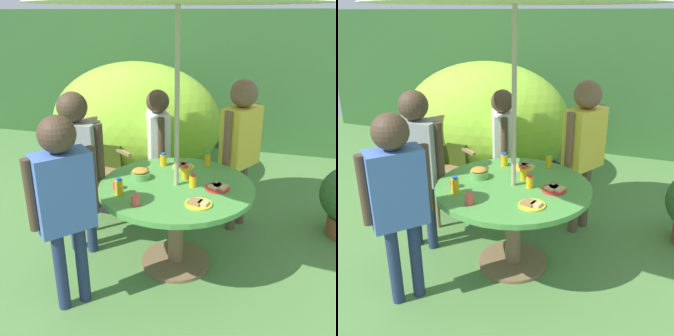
{
  "view_description": "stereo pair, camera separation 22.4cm",
  "coord_description": "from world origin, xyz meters",
  "views": [
    {
      "loc": [
        0.69,
        -2.65,
        1.97
      ],
      "look_at": [
        -0.08,
        0.06,
        0.83
      ],
      "focal_mm": 41.27,
      "sensor_mm": 36.0,
      "label": 1
    },
    {
      "loc": [
        0.9,
        -2.58,
        1.97
      ],
      "look_at": [
        -0.08,
        0.06,
        0.83
      ],
      "focal_mm": 41.27,
      "sensor_mm": 36.0,
      "label": 2
    }
  ],
  "objects": [
    {
      "name": "garden_table",
      "position": [
        0.0,
        0.0,
        0.57
      ],
      "size": [
        1.21,
        1.21,
        0.72
      ],
      "color": "brown",
      "rests_on": "ground_plane"
    },
    {
      "name": "child_in_blue_shirt",
      "position": [
        -0.58,
        -0.67,
        0.89
      ],
      "size": [
        0.39,
        0.41,
        1.4
      ],
      "rotation": [
        0.0,
        0.0,
        0.86
      ],
      "color": "navy",
      "rests_on": "ground_plane"
    },
    {
      "name": "cup_near",
      "position": [
        -0.41,
        -0.19,
        0.75
      ],
      "size": [
        0.07,
        0.07,
        0.06
      ],
      "primitive_type": "cylinder",
      "color": "#E04C47",
      "rests_on": "garden_table"
    },
    {
      "name": "juice_bottle_far_left",
      "position": [
        0.16,
        0.46,
        0.78
      ],
      "size": [
        0.05,
        0.05,
        0.13
      ],
      "color": "yellow",
      "rests_on": "garden_table"
    },
    {
      "name": "child_in_yellow_shirt",
      "position": [
        0.41,
        0.75,
        0.92
      ],
      "size": [
        0.36,
        0.43,
        1.44
      ],
      "rotation": [
        0.0,
        0.0,
        -2.06
      ],
      "color": "brown",
      "rests_on": "ground_plane"
    },
    {
      "name": "plate_back_edge",
      "position": [
        0.23,
        -0.28,
        0.73
      ],
      "size": [
        0.19,
        0.19,
        0.03
      ],
      "color": "yellow",
      "rests_on": "garden_table"
    },
    {
      "name": "plate_center_back",
      "position": [
        -0.03,
        0.37,
        0.74
      ],
      "size": [
        0.19,
        0.19,
        0.03
      ],
      "color": "yellow",
      "rests_on": "garden_table"
    },
    {
      "name": "juice_bottle_far_right",
      "position": [
        0.13,
        0.0,
        0.77
      ],
      "size": [
        0.06,
        0.06,
        0.11
      ],
      "color": "yellow",
      "rests_on": "garden_table"
    },
    {
      "name": "ground_plane",
      "position": [
        0.0,
        0.0,
        -0.01
      ],
      "size": [
        10.0,
        10.0,
        0.02
      ],
      "primitive_type": "cube",
      "color": "#548442"
    },
    {
      "name": "snack_bowl",
      "position": [
        -0.31,
        0.04,
        0.76
      ],
      "size": [
        0.15,
        0.15,
        0.09
      ],
      "color": "#66B259",
      "rests_on": "garden_table"
    },
    {
      "name": "juice_bottle_near_left",
      "position": [
        -0.36,
        -0.28,
        0.78
      ],
      "size": [
        0.06,
        0.06,
        0.13
      ],
      "color": "yellow",
      "rests_on": "garden_table"
    },
    {
      "name": "child_in_grey_shirt",
      "position": [
        -0.83,
        -0.03,
        0.9
      ],
      "size": [
        0.47,
        0.24,
        1.41
      ],
      "rotation": [
        0.0,
        0.0,
        0.04
      ],
      "color": "navy",
      "rests_on": "ground_plane"
    },
    {
      "name": "juice_bottle_near_right",
      "position": [
        0.04,
        0.13,
        0.77
      ],
      "size": [
        0.06,
        0.06,
        0.11
      ],
      "color": "yellow",
      "rests_on": "garden_table"
    },
    {
      "name": "wooden_chair",
      "position": [
        -1.04,
        0.65,
        0.55
      ],
      "size": [
        0.66,
        0.65,
        0.99
      ],
      "rotation": [
        0.0,
        0.0,
        1.01
      ],
      "color": "#93704C",
      "rests_on": "ground_plane"
    },
    {
      "name": "juice_bottle_center_front",
      "position": [
        -0.21,
        0.36,
        0.77
      ],
      "size": [
        0.06,
        0.06,
        0.12
      ],
      "color": "yellow",
      "rests_on": "garden_table"
    },
    {
      "name": "plate_front_edge",
      "position": [
        0.32,
        0.02,
        0.74
      ],
      "size": [
        0.19,
        0.19,
        0.03
      ],
      "color": "red",
      "rests_on": "garden_table"
    },
    {
      "name": "dome_tent",
      "position": [
        -0.95,
        1.68,
        0.71
      ],
      "size": [
        2.39,
        2.39,
        1.43
      ],
      "rotation": [
        0.0,
        0.0,
        -0.13
      ],
      "color": "#8CC633",
      "rests_on": "ground_plane"
    },
    {
      "name": "cup_far",
      "position": [
        -0.19,
        -0.4,
        0.76
      ],
      "size": [
        0.06,
        0.06,
        0.07
      ],
      "primitive_type": "cylinder",
      "color": "#E04C47",
      "rests_on": "garden_table"
    },
    {
      "name": "hedge_backdrop",
      "position": [
        0.0,
        3.38,
        1.0
      ],
      "size": [
        9.0,
        0.7,
        2.01
      ],
      "primitive_type": "cube",
      "color": "#33602D",
      "rests_on": "ground_plane"
    },
    {
      "name": "child_in_white_shirt",
      "position": [
        -0.4,
        0.8,
        0.83
      ],
      "size": [
        0.32,
        0.4,
        1.3
      ],
      "rotation": [
        0.0,
        0.0,
        -1.11
      ],
      "color": "navy",
      "rests_on": "ground_plane"
    }
  ]
}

